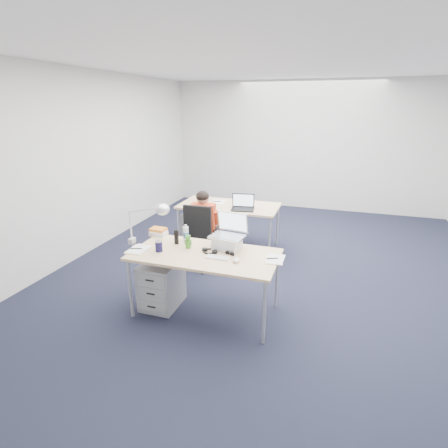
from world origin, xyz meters
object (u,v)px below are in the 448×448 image
Objects in this scene: office_chair at (203,249)px; book_stack at (158,232)px; bear_figurine at (188,241)px; desk_far at (229,208)px; seated_person at (205,226)px; can_koozie at (159,246)px; desk_near at (205,257)px; cordless_phone at (176,237)px; water_bottle at (186,233)px; far_cup at (252,203)px; computer_mouse at (236,260)px; drawer_pedestal_far at (197,227)px; sunglasses at (230,254)px; silver_laptop at (227,232)px; desk_lamp at (143,223)px; drawer_pedestal_near at (162,284)px; wireless_keyboard at (217,257)px; dark_laptop at (243,202)px; headphones at (210,251)px.

office_chair reaches higher than book_stack.
desk_far is at bearing 83.14° from bear_figurine.
desk_far is 1.64× the size of office_chair.
seated_person is 1.40m from can_koozie.
desk_near is 0.46m from cordless_phone.
office_chair is 1.03m from water_bottle.
desk_far is at bearing 83.47° from cordless_phone.
far_cup is at bearing 72.12° from bear_figurine.
computer_mouse is 0.82× the size of can_koozie.
seated_person reaches higher than cordless_phone.
sunglasses is at bearing -58.52° from drawer_pedestal_far.
desk_lamp reaches higher than silver_laptop.
desk_far is at bearing 75.42° from book_stack.
seated_person reaches higher than office_chair.
sunglasses is at bearing -16.62° from book_stack.
office_chair reaches higher than drawer_pedestal_far.
far_cup is at bearing 74.03° from drawer_pedestal_near.
seated_person reaches higher than drawer_pedestal_near.
can_koozie is at bearing -147.93° from silver_laptop.
desk_near is 9.87× the size of bear_figurine.
desk_far is 2.01m from sunglasses.
desk_lamp is (-1.02, -0.04, 0.26)m from sunglasses.
wireless_keyboard is 1.01m from book_stack.
desk_far is 2.07m from can_koozie.
drawer_pedestal_near is at bearing -154.98° from silver_laptop.
seated_person is 1.15m from cordless_phone.
desk_far is 0.71m from drawer_pedestal_far.
water_bottle reaches higher than sunglasses.
seated_person is 4.53× the size of wireless_keyboard.
book_stack is at bearing 146.12° from cordless_phone.
computer_mouse is 0.61× the size of cordless_phone.
book_stack is at bearing -126.95° from dark_laptop.
book_stack is (-0.75, 0.35, 0.09)m from desk_near.
can_koozie is (-0.67, -0.03, 0.06)m from wireless_keyboard.
sunglasses is (1.18, -1.94, 0.47)m from drawer_pedestal_far.
silver_laptop reaches higher than cordless_phone.
water_bottle is at bearing 162.25° from headphones.
drawer_pedestal_near is at bearing -105.97° from far_cup.
office_chair reaches higher than headphones.
desk_lamp reaches higher than book_stack.
water_bottle is (-0.73, 0.37, 0.09)m from computer_mouse.
water_bottle is (-0.34, 0.27, 0.15)m from desk_near.
desk_near is at bearing -91.03° from far_cup.
headphones is (-0.15, -0.15, -0.18)m from silver_laptop.
desk_near is at bearing -38.21° from water_bottle.
desk_near is 1.99m from desk_far.
desk_lamp is at bearing -102.11° from desk_far.
bear_figurine is at bearing -77.59° from office_chair.
desk_lamp is (-0.34, -0.15, 0.19)m from cordless_phone.
dark_laptop reaches higher than can_koozie.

